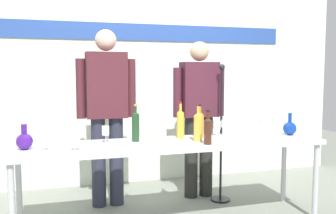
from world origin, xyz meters
TOP-DOWN VIEW (x-y plane):
  - back_wall at (0.00, 1.42)m, footprint 5.30×0.11m
  - display_table at (0.00, 0.00)m, footprint 2.69×0.60m
  - decanter_blue_left at (-1.21, 0.02)m, footprint 0.13×0.13m
  - decanter_blue_right at (1.18, 0.02)m, footprint 0.13×0.13m
  - presenter_left at (-0.49, 0.64)m, footprint 0.58×0.22m
  - presenter_right at (0.49, 0.64)m, footprint 0.57×0.22m
  - wine_bottle_0 at (0.12, 0.16)m, footprint 0.07×0.07m
  - wine_bottle_1 at (0.25, -0.19)m, footprint 0.06×0.06m
  - wine_bottle_2 at (0.30, 0.13)m, footprint 0.07×0.07m
  - wine_bottle_3 at (-0.30, 0.11)m, footprint 0.06×0.06m
  - wine_bottle_4 at (0.22, -0.03)m, footprint 0.08×0.08m
  - wine_glass_left_0 at (-0.84, -0.16)m, footprint 0.07×0.07m
  - wine_glass_left_1 at (-1.06, -0.09)m, footprint 0.06×0.06m
  - wine_glass_left_2 at (-0.56, 0.12)m, footprint 0.06×0.06m
  - wine_glass_right_0 at (0.99, 0.19)m, footprint 0.06×0.06m
  - wine_glass_right_1 at (0.49, 0.17)m, footprint 0.07×0.07m
  - wine_glass_right_2 at (0.57, 0.19)m, footprint 0.06×0.06m
  - microphone_stand at (0.66, 0.44)m, footprint 0.20×0.20m

SIDE VIEW (x-z plane):
  - microphone_stand at x=0.66m, z-range -0.24..1.18m
  - display_table at x=0.00m, z-range 0.31..1.05m
  - decanter_blue_right at x=1.18m, z-range 0.70..0.91m
  - decanter_blue_left at x=-1.21m, z-range 0.71..0.91m
  - wine_glass_left_1 at x=-1.06m, z-range 0.76..0.90m
  - wine_glass_right_0 at x=0.99m, z-range 0.76..0.90m
  - wine_glass_right_1 at x=0.49m, z-range 0.77..0.91m
  - wine_glass_left_2 at x=-0.56m, z-range 0.77..0.91m
  - wine_glass_right_2 at x=0.57m, z-range 0.77..0.92m
  - wine_glass_left_0 at x=-0.84m, z-range 0.77..0.93m
  - wine_bottle_1 at x=0.25m, z-range 0.71..1.01m
  - wine_bottle_2 at x=0.30m, z-range 0.71..1.02m
  - wine_bottle_4 at x=0.22m, z-range 0.72..1.02m
  - wine_bottle_0 at x=0.12m, z-range 0.71..1.04m
  - wine_bottle_3 at x=-0.30m, z-range 0.71..1.04m
  - presenter_right at x=0.49m, z-range 0.11..1.77m
  - presenter_left at x=-0.49m, z-range 0.12..1.88m
  - back_wall at x=0.00m, z-range 0.00..3.00m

